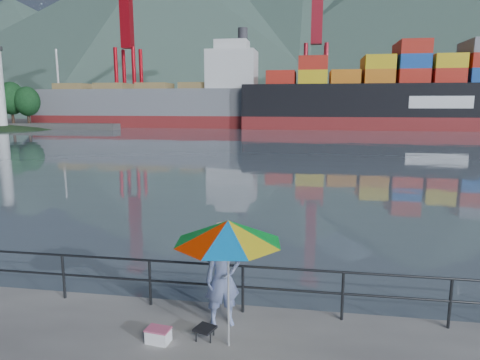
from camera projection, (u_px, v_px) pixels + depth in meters
name	position (u px, v px, depth m)	size (l,w,h in m)	color
harbor_water	(297.00, 117.00, 133.98)	(500.00, 280.00, 0.00)	slate
far_dock	(336.00, 123.00, 96.45)	(200.00, 40.00, 0.40)	#514F4C
guardrail	(106.00, 279.00, 9.24)	(22.00, 0.06, 1.03)	#2D3033
mountains	(388.00, 35.00, 197.10)	(600.00, 332.80, 80.00)	#385147
port_cranes	(454.00, 41.00, 81.56)	(116.00, 28.00, 38.40)	red
container_stacks	(445.00, 113.00, 92.81)	(58.00, 5.40, 7.80)	#194CA5
fisherman	(223.00, 278.00, 8.20)	(0.69, 0.45, 1.89)	#29479B
beach_umbrella	(228.00, 232.00, 7.25)	(2.32, 2.32, 2.31)	white
folding_stool	(205.00, 333.00, 7.83)	(0.43, 0.43, 0.22)	black
cooler_bag	(158.00, 336.00, 7.71)	(0.41, 0.27, 0.24)	white
fishing_rod	(213.00, 304.00, 9.18)	(0.02, 0.02, 1.87)	black
bulk_carrier	(165.00, 104.00, 83.41)	(48.23, 8.35, 14.50)	maroon
container_ship	(442.00, 95.00, 74.58)	(65.98, 11.00, 18.10)	maroon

